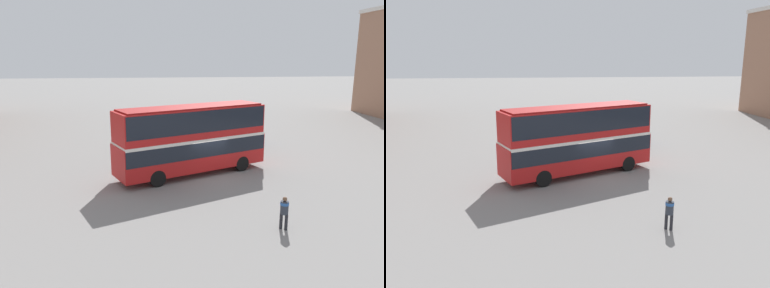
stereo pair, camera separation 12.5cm
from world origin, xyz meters
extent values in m
plane|color=gray|center=(0.00, 0.00, 0.00)|extent=(240.00, 240.00, 0.00)
cube|color=red|center=(-1.14, 0.59, 1.48)|extent=(10.68, 6.57, 2.06)
cube|color=red|center=(-1.14, 0.59, 3.55)|extent=(10.50, 6.43, 2.07)
cube|color=black|center=(-1.14, 0.59, 1.95)|extent=(10.60, 6.55, 1.01)
cube|color=black|center=(-1.14, 0.59, 3.80)|extent=(10.37, 6.40, 1.41)
cube|color=silver|center=(-1.14, 0.59, 2.54)|extent=(10.59, 6.55, 0.20)
cube|color=maroon|center=(-1.14, 0.59, 4.64)|extent=(10.00, 6.08, 0.10)
cylinder|color=black|center=(1.49, 2.99, 0.53)|extent=(1.10, 0.70, 1.06)
cylinder|color=black|center=(2.41, 0.89, 0.53)|extent=(1.10, 0.70, 1.06)
cylinder|color=black|center=(-4.49, 0.38, 0.53)|extent=(1.10, 0.70, 1.06)
cylinder|color=black|center=(-3.57, -1.72, 0.53)|extent=(1.10, 0.70, 1.06)
cylinder|color=#232328|center=(2.18, -8.39, 0.39)|extent=(0.15, 0.15, 0.78)
cylinder|color=#232328|center=(1.98, -8.25, 0.39)|extent=(0.15, 0.15, 0.78)
cylinder|color=#2D333D|center=(2.08, -8.32, 1.09)|extent=(0.52, 0.52, 0.62)
cylinder|color=#28569E|center=(2.08, -8.32, 1.28)|extent=(0.55, 0.55, 0.14)
sphere|color=brown|center=(2.08, -8.32, 1.50)|extent=(0.21, 0.21, 0.21)
cube|color=navy|center=(3.94, 8.79, 0.71)|extent=(4.40, 2.60, 0.85)
cube|color=black|center=(3.78, 8.75, 1.43)|extent=(2.43, 2.00, 0.59)
cylinder|color=black|center=(5.02, 9.83, 0.34)|extent=(0.71, 0.36, 0.67)
cylinder|color=black|center=(5.36, 8.30, 0.34)|extent=(0.71, 0.36, 0.67)
cylinder|color=black|center=(2.52, 9.28, 0.34)|extent=(0.71, 0.36, 0.67)
cylinder|color=black|center=(2.86, 7.75, 0.34)|extent=(0.71, 0.36, 0.67)
camera|label=1|loc=(-4.08, -23.79, 7.89)|focal=35.00mm
camera|label=2|loc=(-3.96, -23.81, 7.89)|focal=35.00mm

